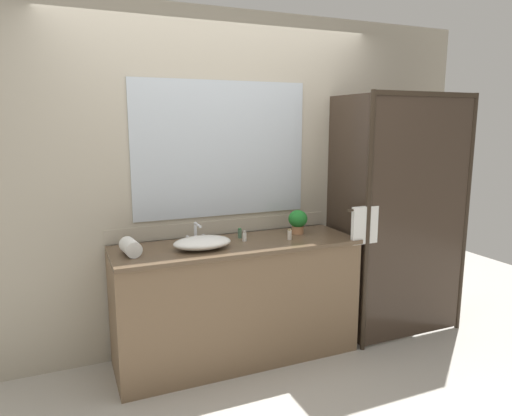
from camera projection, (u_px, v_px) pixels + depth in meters
The scene contains 11 objects.
ground_plane at pixel (238, 357), 3.53m from camera, with size 8.00×8.00×0.00m, color #B7B2A8.
wall_back_with_mirror at pixel (221, 182), 3.60m from camera, with size 4.40×0.06×2.60m.
vanity_cabinet at pixel (237, 301), 3.46m from camera, with size 1.80×0.58×0.90m.
shower_enclosure at pixel (395, 217), 3.67m from camera, with size 1.20×0.59×2.00m.
sink_basin at pixel (202, 243), 3.21m from camera, with size 0.41×0.28×0.09m, color white.
faucet at pixel (196, 236), 3.36m from camera, with size 0.17×0.16×0.16m.
potted_plant at pixel (298, 220), 3.64m from camera, with size 0.15×0.15×0.19m.
amenity_bottle_lotion at pixel (240, 233), 3.51m from camera, with size 0.03×0.03×0.08m.
amenity_bottle_body_wash at pixel (290, 234), 3.46m from camera, with size 0.03×0.03×0.08m.
amenity_bottle_conditioner at pixel (245, 236), 3.42m from camera, with size 0.03×0.03×0.08m.
rolled_towel_near_edge at pixel (131, 247), 3.05m from camera, with size 0.11×0.11×0.19m, color white.
Camera 1 is at (-1.16, -3.06, 1.76)m, focal length 32.38 mm.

